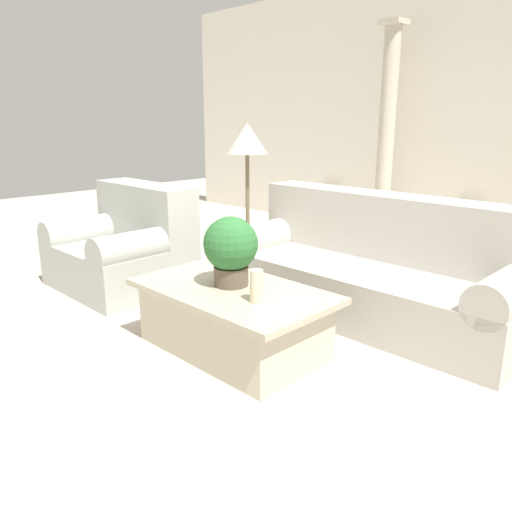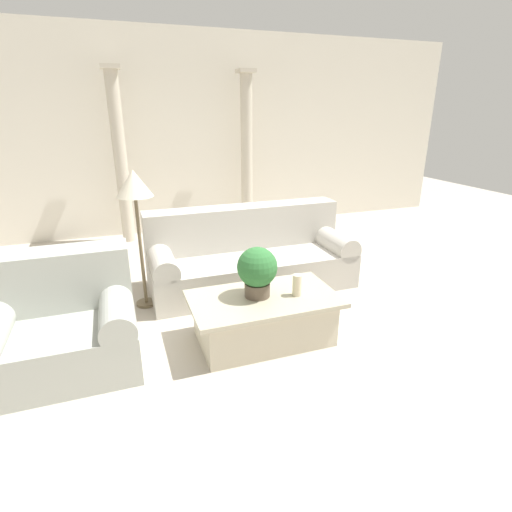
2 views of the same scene
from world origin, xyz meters
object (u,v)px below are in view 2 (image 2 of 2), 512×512
at_px(loveseat, 60,323).
at_px(coffee_table, 264,318).
at_px(potted_plant, 257,270).
at_px(floor_lamp, 135,191).
at_px(sofa_long, 250,256).

relative_size(loveseat, coffee_table, 0.89).
xyz_separation_m(potted_plant, floor_lamp, (-0.91, 1.04, 0.56)).
bearing_deg(sofa_long, coffee_table, -102.95).
bearing_deg(potted_plant, coffee_table, -36.89).
bearing_deg(potted_plant, loveseat, 173.02).
distance_m(sofa_long, loveseat, 2.22).
height_order(sofa_long, potted_plant, sofa_long).
distance_m(sofa_long, potted_plant, 1.29).
bearing_deg(potted_plant, sofa_long, 74.45).
xyz_separation_m(sofa_long, loveseat, (-1.98, -1.00, 0.01)).
bearing_deg(floor_lamp, coffee_table, -48.40).
distance_m(sofa_long, coffee_table, 1.28).
bearing_deg(coffee_table, sofa_long, 77.05).
xyz_separation_m(coffee_table, floor_lamp, (-0.96, 1.08, 1.03)).
bearing_deg(potted_plant, floor_lamp, 131.08).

